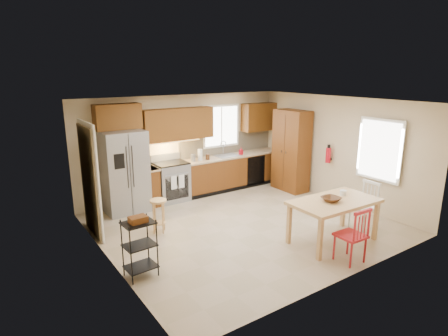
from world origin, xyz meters
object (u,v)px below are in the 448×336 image
at_px(range_stove, 171,182).
at_px(soap_bottle, 241,151).
at_px(fire_extinguisher, 328,155).
at_px(dining_table, 333,221).
at_px(table_jar, 343,194).
at_px(chair_red, 351,234).
at_px(utility_cart, 140,248).
at_px(pantry, 291,151).
at_px(chair_white, 363,206).
at_px(table_bowl, 331,202).
at_px(refrigerator, 124,172).
at_px(bar_stool, 159,216).

xyz_separation_m(range_stove, soap_bottle, (2.03, -0.08, 0.54)).
distance_m(range_stove, fire_extinguisher, 3.83).
height_order(dining_table, table_jar, table_jar).
xyz_separation_m(range_stove, fire_extinguisher, (3.18, -2.04, 0.64)).
xyz_separation_m(soap_bottle, chair_red, (-0.95, -4.28, -0.52)).
height_order(chair_red, utility_cart, chair_red).
height_order(range_stove, pantry, pantry).
bearing_deg(pantry, fire_extinguisher, -79.22).
distance_m(range_stove, soap_bottle, 2.10).
distance_m(soap_bottle, fire_extinguisher, 2.27).
relative_size(range_stove, utility_cart, 1.00).
xyz_separation_m(chair_white, table_jar, (-0.60, 0.05, 0.35)).
height_order(range_stove, table_jar, range_stove).
distance_m(range_stove, table_jar, 4.04).
height_order(pantry, table_bowl, pantry).
bearing_deg(refrigerator, utility_cart, -105.94).
distance_m(fire_extinguisher, utility_cart, 5.24).
bearing_deg(fire_extinguisher, table_jar, -131.58).
bearing_deg(bar_stool, dining_table, -66.11).
bearing_deg(chair_white, dining_table, 94.68).
distance_m(refrigerator, bar_stool, 1.58).
relative_size(pantry, chair_white, 2.21).
distance_m(refrigerator, dining_table, 4.50).
height_order(soap_bottle, utility_cart, soap_bottle).
relative_size(chair_white, table_jar, 6.64).
distance_m(range_stove, table_bowl, 3.96).
height_order(dining_table, utility_cart, utility_cart).
height_order(range_stove, dining_table, range_stove).
distance_m(table_bowl, utility_cart, 3.40).
distance_m(soap_bottle, utility_cart, 4.88).
relative_size(pantry, table_bowl, 6.41).
relative_size(fire_extinguisher, bar_stool, 0.54).
bearing_deg(range_stove, soap_bottle, -2.40).
bearing_deg(chair_red, soap_bottle, 79.12).
bearing_deg(pantry, chair_red, -119.39).
xyz_separation_m(refrigerator, pantry, (4.13, -0.93, 0.14)).
xyz_separation_m(fire_extinguisher, chair_red, (-2.10, -2.33, -0.62)).
distance_m(pantry, fire_extinguisher, 1.07).
bearing_deg(dining_table, chair_white, 4.68).
relative_size(table_jar, utility_cart, 0.15).
distance_m(soap_bottle, table_bowl, 3.70).
xyz_separation_m(pantry, chair_red, (-1.90, -3.38, -0.57)).
distance_m(chair_white, table_jar, 0.70).
height_order(range_stove, chair_white, chair_white).
distance_m(fire_extinguisher, chair_red, 3.20).
distance_m(fire_extinguisher, bar_stool, 4.31).
bearing_deg(dining_table, bar_stool, 140.09).
distance_m(refrigerator, chair_red, 4.86).
bearing_deg(soap_bottle, bar_stool, -154.74).
height_order(refrigerator, chair_red, refrigerator).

